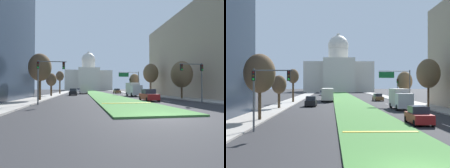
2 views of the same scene
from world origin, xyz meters
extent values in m
plane|color=#2B2B2D|center=(0.00, 67.73, 0.00)|extent=(297.99, 297.99, 0.00)
cube|color=#427A38|center=(0.00, 60.95, 0.07)|extent=(6.63, 121.91, 0.14)
cube|color=gold|center=(0.00, 9.85, 0.16)|extent=(5.97, 0.50, 0.04)
cube|color=silver|center=(7.04, 13.85, 0.00)|extent=(0.16, 2.40, 0.01)
cube|color=silver|center=(7.04, 24.53, 0.00)|extent=(0.16, 2.40, 0.01)
cube|color=silver|center=(7.04, 31.10, 0.00)|extent=(0.16, 2.40, 0.01)
cube|color=silver|center=(7.04, 42.23, 0.00)|extent=(0.16, 2.40, 0.01)
cube|color=silver|center=(7.04, 57.18, 0.00)|extent=(0.16, 2.40, 0.01)
cube|color=#9E9991|center=(-12.76, 54.18, 0.07)|extent=(4.00, 121.91, 0.15)
cube|color=#9E9991|center=(12.76, 54.18, 0.07)|extent=(4.00, 121.91, 0.15)
cube|color=tan|center=(22.11, 24.76, 8.96)|extent=(14.69, 32.31, 17.91)
cube|color=beige|center=(0.00, 135.45, 7.59)|extent=(34.85, 24.70, 15.18)
cube|color=beige|center=(0.00, 121.10, 8.35)|extent=(15.33, 4.00, 16.70)
cylinder|color=beige|center=(0.00, 135.45, 18.88)|extent=(10.47, 10.47, 7.41)
sphere|color=beige|center=(0.00, 135.45, 24.50)|extent=(10.95, 10.95, 10.95)
cylinder|color=beige|center=(0.00, 135.45, 29.42)|extent=(1.80, 1.80, 3.00)
cylinder|color=#515456|center=(-10.26, 11.08, 2.60)|extent=(0.16, 0.16, 5.20)
cube|color=black|center=(-10.26, 11.08, 4.60)|extent=(0.28, 0.24, 0.84)
sphere|color=#510F0F|center=(-10.26, 10.94, 4.88)|extent=(0.18, 0.18, 0.18)
sphere|color=#4C380F|center=(-10.26, 10.94, 4.60)|extent=(0.18, 0.18, 0.18)
sphere|color=#1ED838|center=(-10.26, 10.94, 4.32)|extent=(0.18, 0.18, 0.18)
cylinder|color=#515456|center=(-8.66, 11.08, 5.05)|extent=(3.20, 0.10, 0.10)
cube|color=black|center=(-7.38, 11.08, 4.60)|extent=(0.28, 0.24, 0.84)
sphere|color=#510F0F|center=(-7.38, 10.94, 4.88)|extent=(0.18, 0.18, 0.18)
sphere|color=#4C380F|center=(-7.38, 10.94, 4.60)|extent=(0.18, 0.18, 0.18)
sphere|color=#1ED838|center=(-7.38, 10.94, 4.32)|extent=(0.18, 0.18, 0.18)
cylinder|color=#515456|center=(10.26, 10.48, 2.60)|extent=(0.16, 0.16, 5.20)
cube|color=black|center=(10.26, 10.48, 4.60)|extent=(0.28, 0.24, 0.84)
sphere|color=#510F0F|center=(10.26, 10.34, 4.88)|extent=(0.18, 0.18, 0.18)
sphere|color=#4C380F|center=(10.26, 10.34, 4.60)|extent=(0.18, 0.18, 0.18)
sphere|color=#1ED838|center=(10.26, 10.34, 4.32)|extent=(0.18, 0.18, 0.18)
cylinder|color=#515456|center=(8.66, 10.48, 5.05)|extent=(3.20, 0.10, 0.10)
cube|color=black|center=(7.38, 10.48, 4.60)|extent=(0.28, 0.24, 0.84)
sphere|color=#510F0F|center=(7.38, 10.34, 4.88)|extent=(0.18, 0.18, 0.18)
sphere|color=#4C380F|center=(7.38, 10.34, 4.60)|extent=(0.18, 0.18, 0.18)
sphere|color=#1ED838|center=(7.38, 10.34, 4.32)|extent=(0.18, 0.18, 0.18)
cylinder|color=#515456|center=(10.26, 46.69, 2.60)|extent=(0.16, 0.16, 5.20)
cube|color=black|center=(10.26, 46.69, 4.60)|extent=(0.28, 0.24, 0.84)
sphere|color=#510F0F|center=(10.26, 46.55, 4.88)|extent=(0.18, 0.18, 0.18)
sphere|color=#4C380F|center=(10.26, 46.55, 4.60)|extent=(0.18, 0.18, 0.18)
sphere|color=#1ED838|center=(10.26, 46.55, 4.32)|extent=(0.18, 0.18, 0.18)
cylinder|color=#515456|center=(10.46, 38.09, 3.25)|extent=(0.20, 0.20, 6.50)
cylinder|color=#515456|center=(7.62, 38.09, 6.30)|extent=(5.69, 0.12, 0.12)
cube|color=#146033|center=(6.20, 38.04, 5.60)|extent=(2.80, 0.08, 1.10)
cylinder|color=#4C3823|center=(-11.50, 17.79, 2.01)|extent=(0.33, 0.33, 4.02)
ellipsoid|color=brown|center=(-11.50, 17.79, 5.07)|extent=(3.35, 3.35, 4.18)
cylinder|color=#4C3823|center=(11.70, 17.80, 1.58)|extent=(0.30, 0.30, 3.16)
ellipsoid|color=brown|center=(11.70, 17.80, 4.30)|extent=(3.64, 3.64, 4.55)
cylinder|color=#4C3823|center=(-12.16, 32.25, 1.56)|extent=(0.41, 0.41, 3.12)
ellipsoid|color=brown|center=(-12.16, 32.25, 3.86)|extent=(2.35, 2.35, 2.93)
cylinder|color=#4C3823|center=(11.73, 32.09, 2.23)|extent=(0.33, 0.33, 4.46)
ellipsoid|color=brown|center=(11.73, 32.09, 5.64)|extent=(3.76, 3.76, 4.71)
cylinder|color=#4C3823|center=(-11.93, 46.86, 2.43)|extent=(0.42, 0.42, 4.86)
ellipsoid|color=brown|center=(-11.93, 46.86, 5.62)|extent=(2.43, 2.43, 3.04)
cylinder|color=#4C3823|center=(11.97, 47.28, 1.76)|extent=(0.33, 0.33, 3.53)
ellipsoid|color=brown|center=(11.97, 47.28, 4.56)|extent=(3.32, 3.32, 4.16)
cube|color=maroon|center=(4.66, 14.88, 0.65)|extent=(1.96, 4.27, 0.86)
cube|color=#282D38|center=(4.66, 15.05, 1.43)|extent=(1.68, 2.07, 0.70)
cylinder|color=black|center=(5.45, 13.20, 0.32)|extent=(0.24, 0.65, 0.64)
cylinder|color=black|center=(3.77, 13.24, 0.32)|extent=(0.24, 0.65, 0.64)
cylinder|color=black|center=(5.55, 16.51, 0.32)|extent=(0.24, 0.65, 0.64)
cylinder|color=black|center=(3.86, 16.56, 0.32)|extent=(0.24, 0.65, 0.64)
cube|color=black|center=(-7.41, 36.88, 0.65)|extent=(1.91, 4.20, 0.87)
cube|color=#282D38|center=(-7.42, 36.71, 1.44)|extent=(1.65, 2.03, 0.71)
cylinder|color=black|center=(-8.23, 38.53, 0.32)|extent=(0.23, 0.64, 0.64)
cylinder|color=black|center=(-6.55, 38.50, 0.32)|extent=(0.23, 0.64, 0.64)
cylinder|color=black|center=(-8.28, 35.26, 0.32)|extent=(0.23, 0.64, 0.64)
cylinder|color=black|center=(-6.60, 35.23, 0.32)|extent=(0.23, 0.64, 0.64)
cube|color=brown|center=(7.08, 52.41, 0.63)|extent=(2.08, 4.34, 0.82)
cube|color=#282D38|center=(7.07, 52.58, 1.37)|extent=(1.74, 2.12, 0.67)
cylinder|color=black|center=(8.02, 50.79, 0.32)|extent=(0.25, 0.65, 0.64)
cylinder|color=black|center=(6.33, 50.70, 0.32)|extent=(0.25, 0.65, 0.64)
cylinder|color=black|center=(7.84, 54.13, 0.32)|extent=(0.25, 0.65, 0.64)
cylinder|color=black|center=(6.15, 54.04, 0.32)|extent=(0.25, 0.65, 0.64)
cube|color=#4C5156|center=(-4.27, 68.81, 0.62)|extent=(2.10, 4.71, 0.79)
cube|color=#282D38|center=(-4.26, 68.62, 1.34)|extent=(1.77, 2.29, 0.65)
cylinder|color=black|center=(-5.22, 70.64, 0.32)|extent=(0.25, 0.65, 0.64)
cylinder|color=black|center=(-3.47, 70.71, 0.32)|extent=(0.25, 0.65, 0.64)
cylinder|color=black|center=(-5.07, 66.90, 0.32)|extent=(0.25, 0.65, 0.64)
cylinder|color=black|center=(-3.32, 66.97, 0.32)|extent=(0.25, 0.65, 0.64)
cube|color=#BCBCC1|center=(-6.88, 84.16, 0.64)|extent=(1.88, 4.40, 0.84)
cube|color=#282D38|center=(-6.87, 83.98, 1.40)|extent=(1.62, 2.12, 0.69)
cylinder|color=black|center=(-7.73, 85.88, 0.32)|extent=(0.23, 0.64, 0.64)
cylinder|color=black|center=(-6.09, 85.91, 0.32)|extent=(0.23, 0.64, 0.64)
cylinder|color=black|center=(-7.66, 82.41, 0.32)|extent=(0.23, 0.64, 0.64)
cylinder|color=black|center=(-6.03, 82.44, 0.32)|extent=(0.23, 0.64, 0.64)
cube|color=silver|center=(6.89, 28.53, 1.45)|extent=(2.30, 2.00, 2.20)
cube|color=beige|center=(6.89, 31.73, 1.80)|extent=(2.30, 4.40, 2.80)
cylinder|color=black|center=(7.94, 28.53, 0.45)|extent=(0.30, 0.90, 0.90)
cylinder|color=black|center=(5.84, 28.53, 0.45)|extent=(0.30, 0.90, 0.90)
cylinder|color=black|center=(7.94, 32.83, 0.45)|extent=(0.30, 0.90, 0.90)
cylinder|color=black|center=(5.84, 32.83, 0.45)|extent=(0.30, 0.90, 0.90)
cube|color=beige|center=(-4.66, 51.76, 1.70)|extent=(2.50, 11.00, 2.50)
cube|color=#232833|center=(-4.66, 51.76, 2.05)|extent=(2.52, 10.12, 0.90)
cylinder|color=black|center=(-5.81, 56.06, 0.50)|extent=(0.32, 1.00, 1.00)
cylinder|color=black|center=(-3.51, 56.06, 0.50)|extent=(0.32, 1.00, 1.00)
cylinder|color=black|center=(-5.81, 47.86, 0.50)|extent=(0.32, 1.00, 1.00)
cylinder|color=black|center=(-3.51, 47.86, 0.50)|extent=(0.32, 1.00, 1.00)
camera|label=1|loc=(-5.26, -11.12, 1.95)|focal=29.24mm
camera|label=2|loc=(-3.90, -11.80, 3.91)|focal=44.28mm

